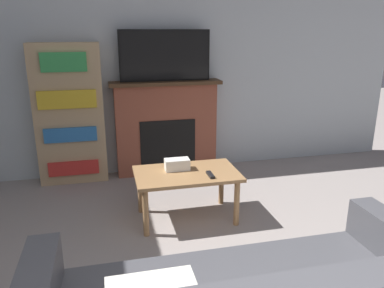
{
  "coord_description": "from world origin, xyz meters",
  "views": [
    {
      "loc": [
        -0.79,
        -0.64,
        1.66
      ],
      "look_at": [
        -0.08,
        2.36,
        0.72
      ],
      "focal_mm": 35.0,
      "sensor_mm": 36.0,
      "label": 1
    }
  ],
  "objects_px": {
    "tv": "(165,56)",
    "coffee_table": "(187,179)",
    "bookshelf": "(70,115)",
    "fireplace": "(166,127)"
  },
  "relations": [
    {
      "from": "fireplace",
      "to": "coffee_table",
      "type": "height_order",
      "value": "fireplace"
    },
    {
      "from": "fireplace",
      "to": "coffee_table",
      "type": "distance_m",
      "value": 1.24
    },
    {
      "from": "fireplace",
      "to": "bookshelf",
      "type": "xyz_separation_m",
      "value": [
        -1.08,
        -0.02,
        0.21
      ]
    },
    {
      "from": "coffee_table",
      "to": "tv",
      "type": "bearing_deg",
      "value": 88.83
    },
    {
      "from": "tv",
      "to": "coffee_table",
      "type": "distance_m",
      "value": 1.57
    },
    {
      "from": "tv",
      "to": "bookshelf",
      "type": "bearing_deg",
      "value": -179.85
    },
    {
      "from": "fireplace",
      "to": "bookshelf",
      "type": "relative_size",
      "value": 0.83
    },
    {
      "from": "coffee_table",
      "to": "bookshelf",
      "type": "xyz_separation_m",
      "value": [
        -1.05,
        1.2,
        0.38
      ]
    },
    {
      "from": "tv",
      "to": "bookshelf",
      "type": "relative_size",
      "value": 0.67
    },
    {
      "from": "tv",
      "to": "coffee_table",
      "type": "height_order",
      "value": "tv"
    }
  ]
}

